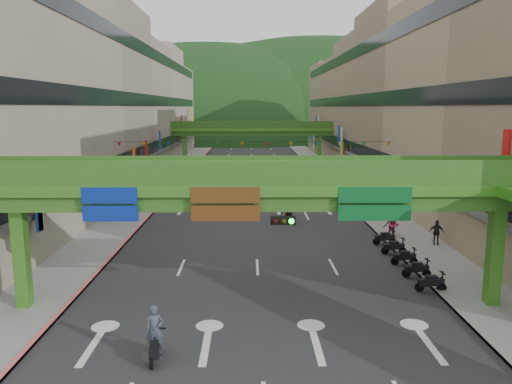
{
  "coord_description": "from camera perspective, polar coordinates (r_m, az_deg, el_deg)",
  "views": [
    {
      "loc": [
        -0.46,
        -16.31,
        9.36
      ],
      "look_at": [
        0.0,
        18.0,
        3.5
      ],
      "focal_mm": 35.0,
      "sensor_mm": 36.0,
      "label": 1
    }
  ],
  "objects": [
    {
      "name": "pedestrian_red",
      "position": [
        36.98,
        15.4,
        -3.93
      ],
      "size": [
        0.92,
        0.76,
        1.75
      ],
      "primitive_type": "imported",
      "rotation": [
        0.0,
        0.0,
        -0.11
      ],
      "color": "#A82442",
      "rests_on": "ground"
    },
    {
      "name": "building_row_left",
      "position": [
        68.84,
        -16.56,
        9.37
      ],
      "size": [
        12.8,
        95.0,
        19.0
      ],
      "color": "#9E937F",
      "rests_on": "ground"
    },
    {
      "name": "scooter_rider_mid",
      "position": [
        40.6,
        3.87,
        -2.05
      ],
      "size": [
        1.01,
        1.58,
        2.15
      ],
      "color": "black",
      "rests_on": "ground"
    },
    {
      "name": "scooter_rider_left",
      "position": [
        46.01,
        -3.36,
        -0.89
      ],
      "size": [
        0.96,
        1.57,
        1.88
      ],
      "color": "gray",
      "rests_on": "ground"
    },
    {
      "name": "overpass_near",
      "position": [
        22.13,
        2.85,
        -1.14
      ],
      "size": [
        28.0,
        12.27,
        7.1
      ],
      "color": "#4C9E2D",
      "rests_on": "ground"
    },
    {
      "name": "hill_left",
      "position": [
        177.16,
        -5.51,
        6.61
      ],
      "size": [
        168.0,
        140.0,
        112.0
      ],
      "primitive_type": "ellipsoid",
      "color": "#1C4419",
      "rests_on": "ground"
    },
    {
      "name": "pedestrian_dark",
      "position": [
        36.04,
        19.89,
        -4.58
      ],
      "size": [
        1.04,
        0.61,
        1.67
      ],
      "primitive_type": "imported",
      "rotation": [
        0.0,
        0.0,
        -0.22
      ],
      "color": "black",
      "rests_on": "ground"
    },
    {
      "name": "car_yellow",
      "position": [
        62.68,
        1.89,
        1.67
      ],
      "size": [
        1.96,
        3.84,
        1.25
      ],
      "primitive_type": "imported",
      "rotation": [
        0.0,
        0.0,
        -0.14
      ],
      "color": "#ED9C00",
      "rests_on": "ground"
    },
    {
      "name": "overpass_far",
      "position": [
        81.41,
        -0.45,
        6.9
      ],
      "size": [
        28.0,
        2.2,
        7.1
      ],
      "color": "#4C9E2D",
      "rests_on": "ground"
    },
    {
      "name": "sidewalk_left",
      "position": [
        67.78,
        -9.71,
        1.67
      ],
      "size": [
        4.0,
        140.0,
        0.15
      ],
      "primitive_type": "cube",
      "color": "gray",
      "rests_on": "ground"
    },
    {
      "name": "road_slab",
      "position": [
        66.97,
        -0.37,
        1.66
      ],
      "size": [
        18.0,
        140.0,
        0.02
      ],
      "primitive_type": "cube",
      "color": "#28282B",
      "rests_on": "ground"
    },
    {
      "name": "scooter_rider_near",
      "position": [
        19.53,
        -11.48,
        -15.76
      ],
      "size": [
        0.7,
        1.6,
        2.17
      ],
      "color": "black",
      "rests_on": "ground"
    },
    {
      "name": "pedestrian_blue",
      "position": [
        37.56,
        15.14,
        -3.74
      ],
      "size": [
        0.87,
        0.64,
        1.71
      ],
      "primitive_type": "imported",
      "rotation": [
        0.0,
        0.0,
        3.31
      ],
      "color": "#334051",
      "rests_on": "ground"
    },
    {
      "name": "building_row_right",
      "position": [
        69.09,
        15.75,
        9.41
      ],
      "size": [
        12.8,
        95.0,
        19.0
      ],
      "color": "gray",
      "rests_on": "ground"
    },
    {
      "name": "parked_scooter_row",
      "position": [
        31.3,
        16.61,
        -7.12
      ],
      "size": [
        1.6,
        9.4,
        1.08
      ],
      "color": "black",
      "rests_on": "ground"
    },
    {
      "name": "hill_right",
      "position": [
        198.18,
        6.66,
        6.91
      ],
      "size": [
        208.0,
        176.0,
        128.0
      ],
      "primitive_type": "ellipsoid",
      "color": "#1C4419",
      "rests_on": "ground"
    },
    {
      "name": "curb_left",
      "position": [
        67.51,
        -8.12,
        1.7
      ],
      "size": [
        0.2,
        140.0,
        0.18
      ],
      "primitive_type": "cube",
      "color": "#CC5959",
      "rests_on": "ground"
    },
    {
      "name": "sidewalk_right",
      "position": [
        67.93,
        8.96,
        1.71
      ],
      "size": [
        4.0,
        140.0,
        0.15
      ],
      "primitive_type": "cube",
      "color": "gray",
      "rests_on": "ground"
    },
    {
      "name": "ground",
      "position": [
        18.81,
        0.78,
        -20.14
      ],
      "size": [
        320.0,
        320.0,
        0.0
      ],
      "primitive_type": "plane",
      "color": "black",
      "rests_on": "ground"
    },
    {
      "name": "car_silver",
      "position": [
        61.65,
        -6.85,
        1.52
      ],
      "size": [
        1.98,
        4.24,
        1.34
      ],
      "primitive_type": "imported",
      "rotation": [
        0.0,
        0.0,
        0.14
      ],
      "color": "#93959B",
      "rests_on": "ground"
    },
    {
      "name": "curb_right",
      "position": [
        67.64,
        7.37,
        1.73
      ],
      "size": [
        0.2,
        140.0,
        0.18
      ],
      "primitive_type": "cube",
      "color": "gray",
      "rests_on": "ground"
    },
    {
      "name": "scooter_rider_far",
      "position": [
        50.77,
        -6.41,
        0.27
      ],
      "size": [
        0.93,
        1.6,
        2.16
      ],
      "color": "maroon",
      "rests_on": "ground"
    },
    {
      "name": "bunting_string",
      "position": [
        46.44,
        -0.2,
        5.49
      ],
      "size": [
        26.0,
        0.36,
        0.47
      ],
      "color": "black",
      "rests_on": "ground"
    }
  ]
}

